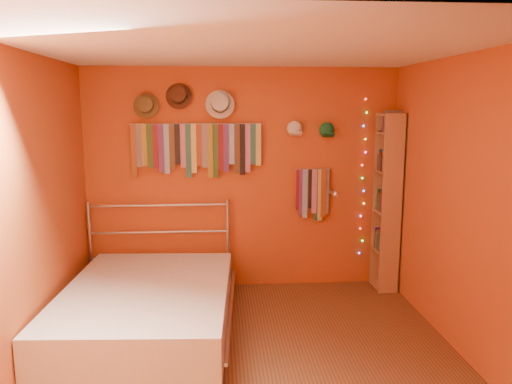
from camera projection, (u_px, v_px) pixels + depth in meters
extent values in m
plane|color=brown|center=(253.00, 359.00, 4.15)|extent=(3.50, 3.50, 0.00)
cube|color=#A2401A|center=(243.00, 180.00, 5.66)|extent=(3.50, 0.02, 2.50)
cube|color=#A2401A|center=(467.00, 209.00, 4.07)|extent=(0.02, 3.50, 2.50)
cube|color=#A2401A|center=(25.00, 216.00, 3.81)|extent=(0.02, 3.50, 2.50)
cube|color=white|center=(253.00, 48.00, 3.72)|extent=(3.50, 3.50, 0.02)
cylinder|color=#ABABB0|center=(196.00, 124.00, 5.46)|extent=(1.45, 0.01, 0.01)
cube|color=brown|center=(134.00, 151.00, 5.45)|extent=(0.06, 0.01, 0.58)
cube|color=#181251|center=(139.00, 146.00, 5.44)|extent=(0.06, 0.01, 0.47)
cube|color=olive|center=(144.00, 145.00, 5.44)|extent=(0.06, 0.01, 0.45)
cube|color=#284C1E|center=(150.00, 146.00, 5.45)|extent=(0.06, 0.01, 0.48)
cube|color=maroon|center=(155.00, 147.00, 5.45)|extent=(0.06, 0.01, 0.49)
cube|color=#40175C|center=(161.00, 148.00, 5.46)|extent=(0.06, 0.01, 0.53)
cube|color=#7099C8|center=(167.00, 149.00, 5.47)|extent=(0.06, 0.01, 0.55)
cube|color=#4A3418|center=(172.00, 147.00, 5.47)|extent=(0.06, 0.01, 0.49)
cube|color=black|center=(177.00, 145.00, 5.46)|extent=(0.06, 0.01, 0.44)
cube|color=#AA556E|center=(183.00, 146.00, 5.48)|extent=(0.06, 0.01, 0.48)
cube|color=#175052|center=(188.00, 151.00, 5.49)|extent=(0.06, 0.01, 0.59)
cube|color=#CEC252|center=(194.00, 149.00, 5.48)|extent=(0.06, 0.01, 0.54)
cube|color=maroon|center=(199.00, 145.00, 5.49)|extent=(0.06, 0.01, 0.46)
cube|color=navy|center=(205.00, 146.00, 5.49)|extent=(0.06, 0.01, 0.48)
cube|color=olive|center=(210.00, 151.00, 5.50)|extent=(0.06, 0.01, 0.59)
cube|color=#244A1D|center=(216.00, 151.00, 5.52)|extent=(0.06, 0.01, 0.59)
cube|color=maroon|center=(221.00, 147.00, 5.51)|extent=(0.06, 0.01, 0.51)
cube|color=#361860|center=(226.00, 148.00, 5.51)|extent=(0.06, 0.01, 0.53)
cube|color=#7798D4|center=(232.00, 144.00, 5.52)|extent=(0.06, 0.01, 0.45)
cube|color=#472C17|center=(237.00, 149.00, 5.52)|extent=(0.06, 0.01, 0.55)
cube|color=black|center=(242.00, 150.00, 5.52)|extent=(0.06, 0.01, 0.57)
cube|color=#A8547C|center=(248.00, 148.00, 5.54)|extent=(0.06, 0.01, 0.54)
cube|color=#195258|center=(253.00, 144.00, 5.53)|extent=(0.06, 0.01, 0.45)
cube|color=#CABF50|center=(258.00, 145.00, 5.53)|extent=(0.06, 0.01, 0.46)
cylinder|color=#ABABB0|center=(313.00, 169.00, 5.64)|extent=(0.40, 0.01, 0.01)
cube|color=maroon|center=(299.00, 190.00, 5.66)|extent=(0.06, 0.01, 0.46)
cube|color=#491A69|center=(302.00, 193.00, 5.67)|extent=(0.06, 0.01, 0.53)
cube|color=#6883BA|center=(305.00, 194.00, 5.66)|extent=(0.06, 0.01, 0.56)
cube|color=#51391B|center=(308.00, 192.00, 5.68)|extent=(0.06, 0.01, 0.52)
cube|color=black|center=(311.00, 189.00, 5.67)|extent=(0.06, 0.01, 0.45)
cube|color=#BA5D90|center=(314.00, 191.00, 5.67)|extent=(0.06, 0.01, 0.51)
cube|color=#184F56|center=(317.00, 195.00, 5.69)|extent=(0.06, 0.01, 0.59)
cube|color=tan|center=(320.00, 195.00, 5.69)|extent=(0.06, 0.01, 0.60)
cube|color=maroon|center=(323.00, 193.00, 5.68)|extent=(0.06, 0.01, 0.55)
cube|color=navy|center=(326.00, 192.00, 5.69)|extent=(0.06, 0.01, 0.52)
cylinder|color=brown|center=(146.00, 106.00, 5.38)|extent=(0.28, 0.07, 0.27)
cylinder|color=brown|center=(146.00, 105.00, 5.33)|extent=(0.16, 0.14, 0.18)
cylinder|color=#332314|center=(146.00, 106.00, 5.35)|extent=(0.17, 0.06, 0.17)
cylinder|color=#452618|center=(179.00, 96.00, 5.39)|extent=(0.28, 0.07, 0.28)
cylinder|color=#452618|center=(178.00, 95.00, 5.34)|extent=(0.17, 0.14, 0.19)
cylinder|color=black|center=(179.00, 96.00, 5.36)|extent=(0.17, 0.06, 0.17)
cylinder|color=beige|center=(220.00, 104.00, 5.43)|extent=(0.32, 0.08, 0.31)
cylinder|color=beige|center=(220.00, 103.00, 5.38)|extent=(0.18, 0.16, 0.21)
cylinder|color=black|center=(220.00, 104.00, 5.41)|extent=(0.19, 0.06, 0.19)
ellipsoid|color=white|center=(295.00, 128.00, 5.55)|extent=(0.17, 0.13, 0.17)
cube|color=white|center=(296.00, 134.00, 5.45)|extent=(0.13, 0.09, 0.05)
ellipsoid|color=#166635|center=(327.00, 130.00, 5.58)|extent=(0.17, 0.13, 0.17)
cube|color=#166635|center=(329.00, 135.00, 5.48)|extent=(0.13, 0.09, 0.05)
sphere|color=#FF3333|center=(366.00, 99.00, 5.56)|extent=(0.02, 0.02, 0.02)
sphere|color=#33FF4C|center=(367.00, 113.00, 5.59)|extent=(0.02, 0.02, 0.02)
sphere|color=#4C66FF|center=(364.00, 126.00, 5.61)|extent=(0.02, 0.02, 0.02)
sphere|color=yellow|center=(365.00, 139.00, 5.64)|extent=(0.02, 0.02, 0.02)
sphere|color=#FF4CCC|center=(366.00, 152.00, 5.67)|extent=(0.02, 0.02, 0.02)
sphere|color=#FF3333|center=(362.00, 165.00, 5.69)|extent=(0.02, 0.02, 0.02)
sphere|color=#33FF4C|center=(362.00, 178.00, 5.72)|extent=(0.02, 0.02, 0.02)
sphere|color=#4C66FF|center=(364.00, 191.00, 5.74)|extent=(0.02, 0.02, 0.02)
sphere|color=yellow|center=(364.00, 203.00, 5.77)|extent=(0.02, 0.02, 0.02)
sphere|color=#FF4CCC|center=(361.00, 216.00, 5.79)|extent=(0.02, 0.02, 0.02)
sphere|color=#FF3333|center=(360.00, 228.00, 5.82)|extent=(0.02, 0.02, 0.02)
sphere|color=#33FF4C|center=(362.00, 241.00, 5.85)|extent=(0.02, 0.02, 0.02)
sphere|color=#4C66FF|center=(359.00, 253.00, 5.87)|extent=(0.02, 0.02, 0.02)
cylinder|color=#ABABB0|center=(330.00, 192.00, 5.74)|extent=(0.04, 0.03, 0.04)
cylinder|color=#ABABB0|center=(333.00, 191.00, 5.60)|extent=(0.02, 0.28, 0.09)
sphere|color=white|center=(336.00, 195.00, 5.46)|extent=(0.08, 0.08, 0.08)
cube|color=#A8724C|center=(392.00, 206.00, 5.44)|extent=(0.24, 0.02, 2.00)
cube|color=#A8724C|center=(383.00, 200.00, 5.76)|extent=(0.24, 0.02, 2.00)
cube|color=#A8724C|center=(397.00, 203.00, 5.61)|extent=(0.02, 0.34, 2.00)
cube|color=#A8724C|center=(384.00, 286.00, 5.77)|extent=(0.24, 0.32, 0.02)
cube|color=#A8724C|center=(385.00, 250.00, 5.70)|extent=(0.24, 0.32, 0.02)
cube|color=#A8724C|center=(387.00, 212.00, 5.62)|extent=(0.24, 0.32, 0.02)
cube|color=#A8724C|center=(389.00, 172.00, 5.54)|extent=(0.24, 0.32, 0.02)
cube|color=#A8724C|center=(391.00, 133.00, 5.47)|extent=(0.24, 0.32, 0.02)
cube|color=#A8724C|center=(392.00, 115.00, 5.43)|extent=(0.24, 0.32, 0.02)
cylinder|color=#ABABB0|center=(90.00, 247.00, 5.56)|extent=(0.04, 0.04, 1.04)
cylinder|color=#ABABB0|center=(228.00, 244.00, 5.67)|extent=(0.04, 0.04, 1.04)
cylinder|color=#ABABB0|center=(160.00, 258.00, 5.64)|extent=(1.53, 0.03, 0.03)
cylinder|color=#ABABB0|center=(159.00, 232.00, 5.59)|extent=(1.53, 0.03, 0.03)
cylinder|color=#ABABB0|center=(158.00, 205.00, 5.53)|extent=(1.53, 0.03, 0.03)
cube|color=silver|center=(147.00, 308.00, 4.59)|extent=(1.59, 2.17, 0.42)
cylinder|color=#ABABB0|center=(62.00, 313.00, 4.54)|extent=(0.16, 2.08, 0.04)
cylinder|color=#ABABB0|center=(231.00, 308.00, 4.65)|extent=(0.16, 2.08, 0.04)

